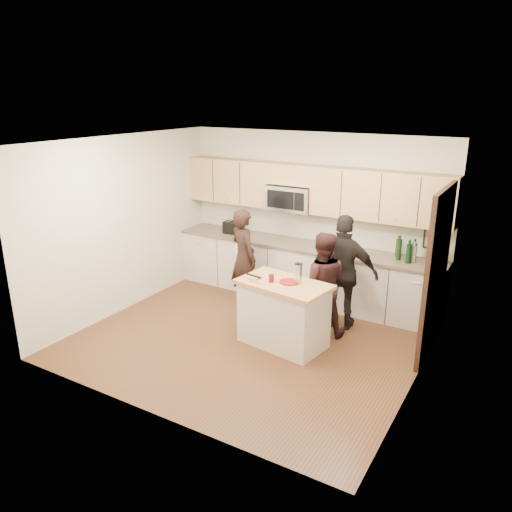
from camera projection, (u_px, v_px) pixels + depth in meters
The scene contains 21 objects.
floor at pixel (250, 338), 6.99m from camera, with size 4.50×4.50×0.00m, color brown.
room_shell at pixel (250, 218), 6.45m from camera, with size 4.52×4.02×2.71m.
back_cabinetry at pixel (303, 271), 8.23m from camera, with size 4.50×0.66×0.94m.
upper_cabinetry at pixel (311, 188), 7.90m from camera, with size 4.50×0.33×0.75m.
microwave at pixel (290, 198), 8.10m from camera, with size 0.76×0.41×0.40m.
doorway at pixel (438, 269), 6.29m from camera, with size 0.06×1.25×2.20m.
framed_picture at pixel (434, 237), 7.28m from camera, with size 0.30×0.03×0.38m.
dish_towel at pixel (248, 247), 8.43m from camera, with size 0.34×0.60×0.48m.
island at pixel (283, 313), 6.70m from camera, with size 1.29×0.87×0.90m.
red_plate at pixel (289, 282), 6.57m from camera, with size 0.27×0.27×0.02m, color maroon.
box_grater at pixel (299, 273), 6.48m from camera, with size 0.08×0.07×0.27m.
drink_glass at pixel (271, 278), 6.57m from camera, with size 0.07×0.07×0.10m, color maroon.
cutting_board at pixel (251, 277), 6.74m from camera, with size 0.22×0.16×0.02m, color tan.
tongs at pixel (254, 276), 6.73m from camera, with size 0.24×0.03×0.02m, color black.
knife at pixel (254, 281), 6.57m from camera, with size 0.21×0.02×0.01m, color silver.
toaster at pixel (233, 227), 8.68m from camera, with size 0.31×0.21×0.21m.
bottle_cluster at pixel (411, 250), 7.20m from camera, with size 0.64×0.31×0.37m.
orchid at pixel (434, 250), 7.07m from camera, with size 0.24×0.19×0.43m, color #366729.
woman_left at pixel (244, 258), 7.92m from camera, with size 0.57×0.38×1.57m, color black.
woman_center at pixel (321, 284), 6.92m from camera, with size 0.73×0.57×1.50m, color black.
woman_right at pixel (343, 273), 7.09m from camera, with size 0.99×0.41×1.68m, color black.
Camera 1 is at (3.26, -5.37, 3.28)m, focal length 35.00 mm.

